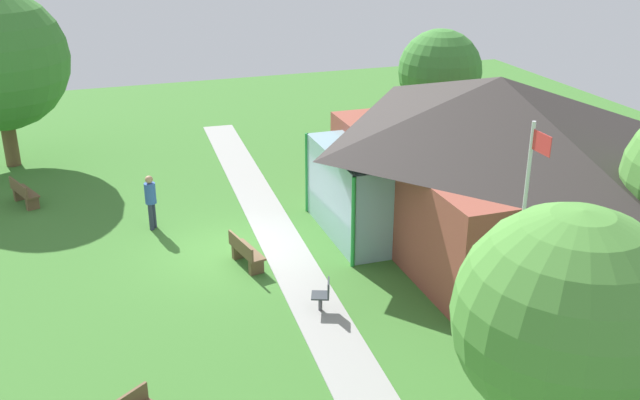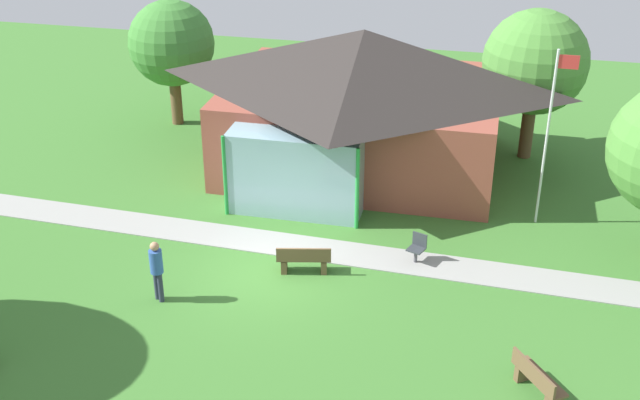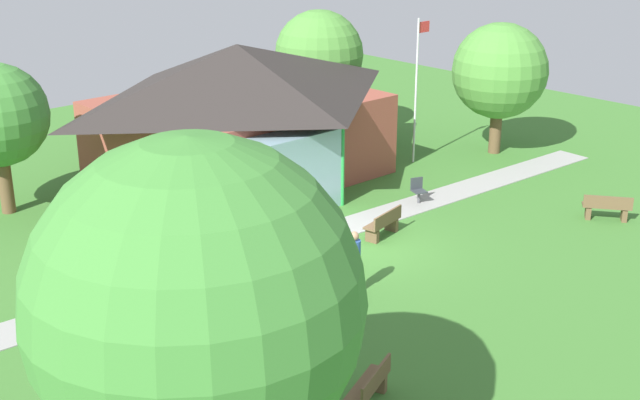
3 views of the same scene
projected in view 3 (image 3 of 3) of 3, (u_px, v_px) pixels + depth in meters
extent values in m
plane|color=#3D752D|center=(365.00, 247.00, 24.92)|extent=(44.00, 44.00, 0.00)
cube|color=brown|center=(240.00, 138.00, 30.51)|extent=(9.19, 6.89, 2.94)
pyramid|color=#2D2826|center=(237.00, 71.00, 29.68)|extent=(10.19, 7.89, 1.91)
cube|color=#8CB2BF|center=(282.00, 177.00, 26.88)|extent=(4.13, 1.20, 2.65)
cylinder|color=green|center=(242.00, 196.00, 25.16)|extent=(0.12, 0.12, 2.65)
cylinder|color=green|center=(343.00, 167.00, 27.77)|extent=(0.12, 0.12, 2.65)
cube|color=#999993|center=(330.00, 232.00, 25.97)|extent=(25.45, 2.48, 0.03)
cylinder|color=silver|center=(416.00, 92.00, 31.76)|extent=(0.08, 0.08, 5.49)
cube|color=red|center=(424.00, 27.00, 31.13)|extent=(0.60, 0.02, 0.40)
cube|color=brown|center=(367.00, 385.00, 17.17)|extent=(1.55, 0.98, 0.06)
cube|color=brown|center=(377.00, 382.00, 17.72)|extent=(0.30, 0.43, 0.39)
cube|color=brown|center=(376.00, 378.00, 17.02)|extent=(1.41, 0.63, 0.36)
cube|color=brown|center=(607.00, 206.00, 26.86)|extent=(1.23, 1.47, 0.06)
cube|color=brown|center=(588.00, 212.00, 27.06)|extent=(0.42, 0.36, 0.39)
cube|color=brown|center=(624.00, 215.00, 26.85)|extent=(0.42, 0.36, 0.39)
cube|color=brown|center=(608.00, 202.00, 26.62)|extent=(0.93, 1.25, 0.36)
cube|color=brown|center=(382.00, 222.00, 25.55)|extent=(1.56, 0.74, 0.06)
cube|color=brown|center=(372.00, 236.00, 25.22)|extent=(0.24, 0.42, 0.39)
cube|color=brown|center=(391.00, 225.00, 26.06)|extent=(0.24, 0.42, 0.39)
cube|color=brown|center=(388.00, 217.00, 25.37)|extent=(1.48, 0.37, 0.36)
cube|color=#33383D|center=(419.00, 191.00, 28.21)|extent=(0.57, 0.57, 0.04)
cube|color=#33383D|center=(417.00, 183.00, 28.31)|extent=(0.43, 0.19, 0.40)
cylinder|color=#4C4C51|center=(419.00, 198.00, 28.29)|extent=(0.10, 0.10, 0.42)
cylinder|color=#4C4C51|center=(419.00, 203.00, 28.36)|extent=(0.36, 0.36, 0.02)
cylinder|color=#2D3347|center=(357.00, 278.00, 21.92)|extent=(0.14, 0.14, 0.85)
cylinder|color=#2D3347|center=(350.00, 279.00, 21.89)|extent=(0.14, 0.14, 0.85)
cylinder|color=#3359A5|center=(354.00, 252.00, 21.65)|extent=(0.34, 0.34, 0.65)
sphere|color=tan|center=(354.00, 236.00, 21.50)|extent=(0.24, 0.24, 0.24)
cylinder|color=brown|center=(5.00, 183.00, 27.28)|extent=(0.44, 0.44, 2.03)
cylinder|color=brown|center=(495.00, 129.00, 33.56)|extent=(0.47, 0.47, 1.91)
sphere|color=#4C8C38|center=(500.00, 71.00, 32.75)|extent=(3.71, 3.71, 3.71)
sphere|color=#3D7F33|center=(196.00, 302.00, 12.73)|extent=(5.18, 5.18, 5.18)
cylinder|color=brown|center=(319.00, 113.00, 35.55)|extent=(0.46, 0.46, 2.17)
sphere|color=#4C8C38|center=(319.00, 54.00, 34.71)|extent=(3.63, 3.63, 3.63)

